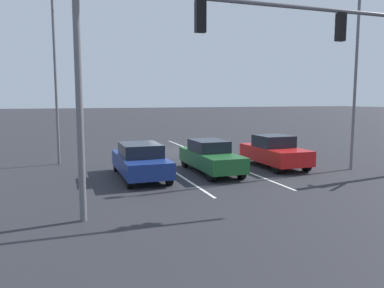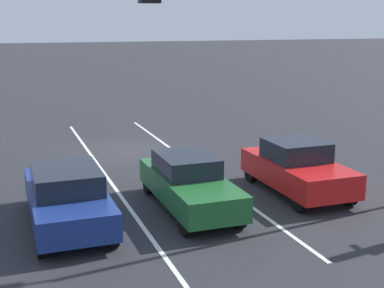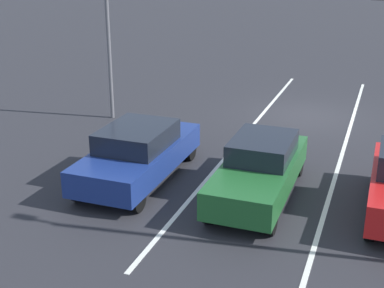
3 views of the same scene
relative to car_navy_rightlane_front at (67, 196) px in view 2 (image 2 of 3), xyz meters
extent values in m
plane|color=#28282D|center=(-3.50, -7.71, -0.79)|extent=(240.00, 240.00, 0.00)
cube|color=silver|center=(-5.18, -4.67, -0.78)|extent=(0.12, 18.07, 0.01)
cube|color=silver|center=(-1.81, -4.67, -0.78)|extent=(0.12, 18.07, 0.01)
cube|color=navy|center=(0.00, -0.02, -0.14)|extent=(1.91, 4.78, 0.69)
cube|color=black|center=(0.00, 0.05, 0.49)|extent=(1.68, 2.22, 0.56)
cube|color=red|center=(-0.67, -2.37, 0.04)|extent=(0.24, 0.06, 0.12)
cube|color=red|center=(0.67, -2.37, 0.04)|extent=(0.24, 0.06, 0.12)
cylinder|color=black|center=(-0.82, 1.82, -0.48)|extent=(0.22, 0.62, 0.62)
cylinder|color=black|center=(0.82, 1.82, -0.48)|extent=(0.22, 0.62, 0.62)
cylinder|color=black|center=(-0.82, -1.85, -0.48)|extent=(0.22, 0.62, 0.62)
cylinder|color=black|center=(0.82, -1.85, -0.48)|extent=(0.22, 0.62, 0.62)
cube|color=#1E5928|center=(-3.42, -0.03, -0.13)|extent=(1.71, 4.70, 0.69)
cube|color=black|center=(-3.42, -0.32, 0.48)|extent=(1.50, 2.04, 0.54)
cube|color=red|center=(-4.02, -2.34, 0.04)|extent=(0.24, 0.06, 0.12)
cube|color=red|center=(-2.82, -2.34, 0.04)|extent=(0.24, 0.06, 0.12)
cylinder|color=black|center=(-4.15, 1.76, -0.48)|extent=(0.22, 0.62, 0.62)
cylinder|color=black|center=(-2.70, 1.76, -0.48)|extent=(0.22, 0.62, 0.62)
cylinder|color=black|center=(-4.15, -1.83, -0.48)|extent=(0.22, 0.62, 0.62)
cylinder|color=black|center=(-2.70, -1.83, -0.48)|extent=(0.22, 0.62, 0.62)
cube|color=red|center=(-7.11, -0.33, -0.11)|extent=(1.91, 4.23, 0.74)
cube|color=black|center=(-7.11, -0.47, 0.56)|extent=(1.69, 1.70, 0.60)
cube|color=red|center=(-7.78, -2.40, 0.07)|extent=(0.24, 0.06, 0.12)
cube|color=red|center=(-6.44, -2.40, 0.07)|extent=(0.24, 0.06, 0.12)
cylinder|color=black|center=(-7.94, 1.23, -0.49)|extent=(0.22, 0.61, 0.61)
cylinder|color=black|center=(-6.28, 1.23, -0.49)|extent=(0.22, 0.61, 0.61)
cylinder|color=black|center=(-7.94, -1.89, -0.49)|extent=(0.22, 0.61, 0.61)
cylinder|color=black|center=(-6.28, -1.89, -0.49)|extent=(0.22, 0.61, 0.61)
camera|label=1|loc=(3.25, 16.36, 2.75)|focal=35.00mm
camera|label=2|loc=(1.44, 13.67, 4.48)|focal=50.00mm
camera|label=3|loc=(-6.22, 12.44, 5.35)|focal=50.00mm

